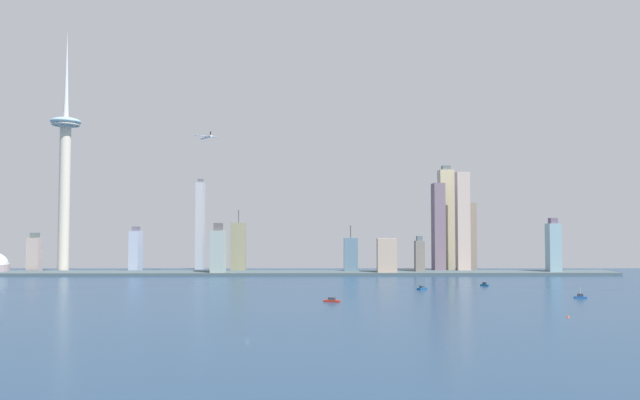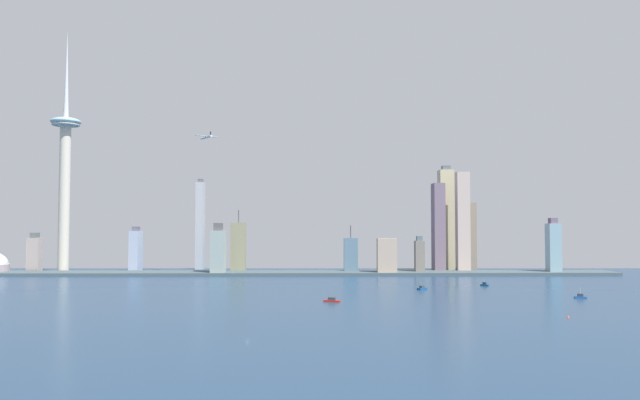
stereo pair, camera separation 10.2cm
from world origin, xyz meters
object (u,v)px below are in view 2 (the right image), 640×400
(skyscraper_8, at_px, (200,225))
(boat_0, at_px, (332,300))
(skyscraper_1, at_px, (351,255))
(skyscraper_11, at_px, (553,248))
(channel_buoy_0, at_px, (568,316))
(skyscraper_10, at_px, (238,247))
(airplane, at_px, (206,137))
(observation_tower, at_px, (65,162))
(skyscraper_12, at_px, (218,251))
(skyscraper_9, at_px, (463,222))
(skyscraper_6, at_px, (438,228))
(skyscraper_4, at_px, (446,219))
(skyscraper_7, at_px, (387,257))
(skyscraper_5, at_px, (34,254))
(boat_5, at_px, (580,297))
(skyscraper_0, at_px, (136,251))
(boat_3, at_px, (485,285))
(skyscraper_3, at_px, (419,256))
(skyscraper_2, at_px, (469,236))
(boat_4, at_px, (422,288))

(skyscraper_8, height_order, boat_0, skyscraper_8)
(skyscraper_1, height_order, skyscraper_11, skyscraper_11)
(channel_buoy_0, bearing_deg, skyscraper_10, 124.06)
(boat_0, xyz_separation_m, airplane, (-176.62, 333.25, 201.83))
(observation_tower, bearing_deg, airplane, -7.12)
(skyscraper_12, height_order, airplane, airplane)
(skyscraper_9, bearing_deg, skyscraper_1, -179.03)
(skyscraper_6, bearing_deg, skyscraper_4, 57.92)
(skyscraper_7, distance_m, skyscraper_10, 225.89)
(skyscraper_1, bearing_deg, skyscraper_10, 176.50)
(skyscraper_8, xyz_separation_m, channel_buoy_0, (380.52, -529.35, -71.28))
(skyscraper_8, distance_m, skyscraper_11, 552.48)
(skyscraper_5, bearing_deg, skyscraper_9, -1.10)
(skyscraper_11, bearing_deg, boat_5, -107.77)
(skyscraper_0, relative_size, skyscraper_7, 1.32)
(skyscraper_7, bearing_deg, skyscraper_8, 157.52)
(skyscraper_7, bearing_deg, skyscraper_4, 37.79)
(skyscraper_12, xyz_separation_m, boat_3, (338.45, -166.88, -32.47))
(observation_tower, height_order, boat_5, observation_tower)
(boat_3, relative_size, airplane, 0.31)
(skyscraper_3, xyz_separation_m, skyscraper_8, (-343.70, 101.91, 46.59))
(skyscraper_1, distance_m, skyscraper_3, 102.48)
(skyscraper_12, bearing_deg, skyscraper_2, 14.37)
(skyscraper_10, bearing_deg, observation_tower, 179.48)
(observation_tower, distance_m, skyscraper_0, 173.39)
(skyscraper_10, bearing_deg, skyscraper_12, -117.34)
(skyscraper_2, height_order, skyscraper_9, skyscraper_9)
(skyscraper_6, bearing_deg, observation_tower, -179.96)
(skyscraper_1, bearing_deg, skyscraper_11, -4.96)
(skyscraper_12, relative_size, boat_0, 4.70)
(skyscraper_12, xyz_separation_m, channel_buoy_0, (332.01, -410.22, -33.09))
(skyscraper_6, bearing_deg, skyscraper_7, -149.56)
(skyscraper_1, height_order, skyscraper_5, skyscraper_1)
(observation_tower, xyz_separation_m, skyscraper_8, (194.24, 70.88, -95.91))
(boat_5, bearing_deg, skyscraper_12, 155.48)
(skyscraper_10, height_order, boat_5, skyscraper_10)
(skyscraper_12, bearing_deg, skyscraper_1, 10.33)
(skyscraper_3, xyz_separation_m, boat_4, (-37.42, -222.44, -24.14))
(skyscraper_4, height_order, skyscraper_8, skyscraper_4)
(observation_tower, bearing_deg, skyscraper_9, -0.94)
(observation_tower, bearing_deg, skyscraper_7, -5.89)
(skyscraper_5, distance_m, boat_0, 572.66)
(skyscraper_0, height_order, skyscraper_3, skyscraper_0)
(skyscraper_2, distance_m, channel_buoy_0, 516.64)
(skyscraper_0, bearing_deg, channel_buoy_0, -44.83)
(channel_buoy_0, bearing_deg, boat_3, 88.48)
(skyscraper_4, xyz_separation_m, skyscraper_8, (-398.53, 39.03, -8.98))
(skyscraper_0, distance_m, skyscraper_7, 382.89)
(skyscraper_0, relative_size, skyscraper_9, 0.46)
(skyscraper_2, xyz_separation_m, skyscraper_5, (-678.86, -49.42, -26.51))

